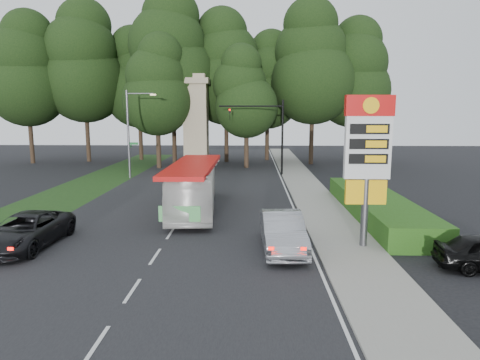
{
  "coord_description": "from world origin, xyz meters",
  "views": [
    {
      "loc": [
        4.12,
        -16.89,
        6.18
      ],
      "look_at": [
        3.43,
        7.59,
        2.2
      ],
      "focal_mm": 32.0,
      "sensor_mm": 36.0,
      "label": 1
    }
  ],
  "objects_px": {
    "traffic_signal_mast": "(269,127)",
    "streetlight_signs": "(130,130)",
    "monument": "(196,121)",
    "transit_bus": "(194,187)",
    "suv_charcoal": "(26,231)",
    "gas_station_pylon": "(368,151)",
    "sedan_silver": "(283,232)"
  },
  "relations": [
    {
      "from": "traffic_signal_mast",
      "to": "streetlight_signs",
      "type": "distance_m",
      "value": 12.83
    },
    {
      "from": "traffic_signal_mast",
      "to": "sedan_silver",
      "type": "distance_m",
      "value": 22.74
    },
    {
      "from": "suv_charcoal",
      "to": "gas_station_pylon",
      "type": "bearing_deg",
      "value": 3.2
    },
    {
      "from": "gas_station_pylon",
      "to": "traffic_signal_mast",
      "type": "distance_m",
      "value": 22.29
    },
    {
      "from": "gas_station_pylon",
      "to": "streetlight_signs",
      "type": "height_order",
      "value": "streetlight_signs"
    },
    {
      "from": "streetlight_signs",
      "to": "monument",
      "type": "bearing_deg",
      "value": 58.03
    },
    {
      "from": "gas_station_pylon",
      "to": "suv_charcoal",
      "type": "distance_m",
      "value": 15.84
    },
    {
      "from": "gas_station_pylon",
      "to": "suv_charcoal",
      "type": "height_order",
      "value": "gas_station_pylon"
    },
    {
      "from": "traffic_signal_mast",
      "to": "suv_charcoal",
      "type": "relative_size",
      "value": 1.31
    },
    {
      "from": "gas_station_pylon",
      "to": "sedan_silver",
      "type": "distance_m",
      "value": 5.18
    },
    {
      "from": "traffic_signal_mast",
      "to": "streetlight_signs",
      "type": "bearing_deg",
      "value": -171.08
    },
    {
      "from": "gas_station_pylon",
      "to": "monument",
      "type": "bearing_deg",
      "value": 111.8
    },
    {
      "from": "sedan_silver",
      "to": "suv_charcoal",
      "type": "height_order",
      "value": "sedan_silver"
    },
    {
      "from": "gas_station_pylon",
      "to": "traffic_signal_mast",
      "type": "relative_size",
      "value": 0.95
    },
    {
      "from": "transit_bus",
      "to": "suv_charcoal",
      "type": "xyz_separation_m",
      "value": [
        -6.7,
        -7.39,
        -0.72
      ]
    },
    {
      "from": "monument",
      "to": "transit_bus",
      "type": "relative_size",
      "value": 0.95
    },
    {
      "from": "streetlight_signs",
      "to": "monument",
      "type": "relative_size",
      "value": 0.8
    },
    {
      "from": "traffic_signal_mast",
      "to": "streetlight_signs",
      "type": "relative_size",
      "value": 0.9
    },
    {
      "from": "traffic_signal_mast",
      "to": "streetlight_signs",
      "type": "xyz_separation_m",
      "value": [
        -12.67,
        -1.99,
        -0.23
      ]
    },
    {
      "from": "streetlight_signs",
      "to": "gas_station_pylon",
      "type": "bearing_deg",
      "value": -51.04
    },
    {
      "from": "suv_charcoal",
      "to": "traffic_signal_mast",
      "type": "bearing_deg",
      "value": 64.07
    },
    {
      "from": "traffic_signal_mast",
      "to": "transit_bus",
      "type": "xyz_separation_m",
      "value": [
        -5.18,
        -14.9,
        -3.19
      ]
    },
    {
      "from": "monument",
      "to": "gas_station_pylon",
      "type": "bearing_deg",
      "value": -68.2
    },
    {
      "from": "monument",
      "to": "transit_bus",
      "type": "distance_m",
      "value": 21.36
    },
    {
      "from": "gas_station_pylon",
      "to": "traffic_signal_mast",
      "type": "bearing_deg",
      "value": 99.09
    },
    {
      "from": "streetlight_signs",
      "to": "transit_bus",
      "type": "bearing_deg",
      "value": -59.89
    },
    {
      "from": "gas_station_pylon",
      "to": "traffic_signal_mast",
      "type": "xyz_separation_m",
      "value": [
        -3.52,
        22.0,
        0.22
      ]
    },
    {
      "from": "gas_station_pylon",
      "to": "monument",
      "type": "relative_size",
      "value": 0.68
    },
    {
      "from": "monument",
      "to": "sedan_silver",
      "type": "bearing_deg",
      "value": -75.21
    },
    {
      "from": "transit_bus",
      "to": "sedan_silver",
      "type": "bearing_deg",
      "value": -60.73
    },
    {
      "from": "sedan_silver",
      "to": "monument",
      "type": "bearing_deg",
      "value": 102.53
    },
    {
      "from": "gas_station_pylon",
      "to": "suv_charcoal",
      "type": "relative_size",
      "value": 1.25
    }
  ]
}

